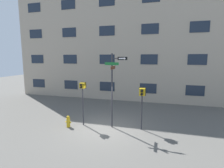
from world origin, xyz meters
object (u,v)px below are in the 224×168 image
(pedestrian_signal_left, at_px, (83,92))
(pedestrian_signal_right, at_px, (142,97))
(fire_hydrant, at_px, (68,121))
(street_sign_pole, at_px, (113,84))

(pedestrian_signal_left, bearing_deg, pedestrian_signal_right, 4.70)
(pedestrian_signal_left, distance_m, pedestrian_signal_right, 3.58)
(pedestrian_signal_left, bearing_deg, fire_hydrant, -142.97)
(street_sign_pole, height_order, fire_hydrant, street_sign_pole)
(street_sign_pole, xyz_separation_m, pedestrian_signal_left, (-1.89, -0.16, -0.56))
(street_sign_pole, distance_m, pedestrian_signal_right, 1.81)
(street_sign_pole, relative_size, pedestrian_signal_right, 1.78)
(pedestrian_signal_left, bearing_deg, street_sign_pole, 4.74)
(pedestrian_signal_right, bearing_deg, fire_hydrant, -168.85)
(pedestrian_signal_left, relative_size, fire_hydrant, 3.79)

